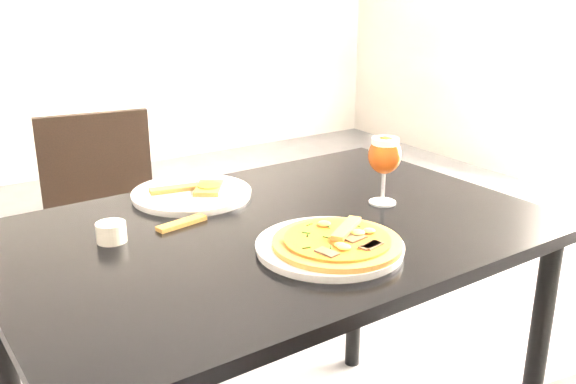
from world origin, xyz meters
TOP-DOWN VIEW (x-y plane):
  - dining_table at (-0.26, -0.10)m, footprint 1.22×0.83m
  - chair_far at (-0.38, 0.77)m, footprint 0.45×0.45m
  - plate_main at (-0.24, -0.27)m, footprint 0.39×0.39m
  - pizza at (-0.24, -0.29)m, footprint 0.26×0.26m
  - plate_second at (-0.34, 0.18)m, footprint 0.34×0.34m
  - crust_scraps at (-0.32, 0.17)m, footprint 0.19×0.13m
  - loose_crust at (-0.44, 0.02)m, footprint 0.12×0.05m
  - sauce_cup at (-0.60, 0.01)m, footprint 0.06×0.06m
  - beer_glass at (0.03, -0.12)m, footprint 0.08×0.08m

SIDE VIEW (x-z plane):
  - chair_far at x=-0.38m, z-range 0.04..0.88m
  - dining_table at x=-0.26m, z-range 0.28..1.03m
  - loose_crust at x=-0.44m, z-range 0.75..0.76m
  - plate_second at x=-0.34m, z-range 0.75..0.77m
  - plate_main at x=-0.24m, z-range 0.75..0.77m
  - crust_scraps at x=-0.32m, z-range 0.76..0.78m
  - sauce_cup at x=-0.60m, z-range 0.75..0.79m
  - pizza at x=-0.24m, z-range 0.76..0.79m
  - beer_glass at x=0.03m, z-range 0.79..0.95m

